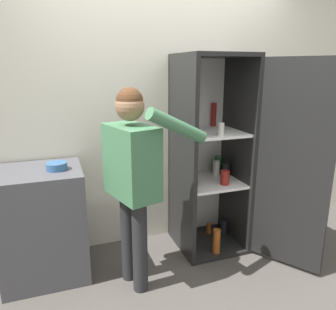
{
  "coord_description": "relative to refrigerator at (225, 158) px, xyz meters",
  "views": [
    {
      "loc": [
        -0.97,
        -1.97,
        1.67
      ],
      "look_at": [
        -0.05,
        0.62,
        0.93
      ],
      "focal_mm": 35.0,
      "sensor_mm": 36.0,
      "label": 1
    }
  ],
  "objects": [
    {
      "name": "wall_back",
      "position": [
        -0.46,
        0.43,
        0.4
      ],
      "size": [
        7.0,
        0.06,
        2.55
      ],
      "color": "silver",
      "rests_on": "ground_plane"
    },
    {
      "name": "bowl",
      "position": [
        -1.44,
        0.05,
        0.06
      ],
      "size": [
        0.16,
        0.16,
        0.06
      ],
      "color": "#335B8E",
      "rests_on": "counter"
    },
    {
      "name": "counter",
      "position": [
        -1.58,
        0.09,
        -0.43
      ],
      "size": [
        0.65,
        0.59,
        0.9
      ],
      "color": "#4C4C51",
      "rests_on": "ground_plane"
    },
    {
      "name": "person",
      "position": [
        -0.92,
        -0.29,
        0.08
      ],
      "size": [
        0.72,
        0.57,
        1.54
      ],
      "color": "#262628",
      "rests_on": "ground_plane"
    },
    {
      "name": "ground_plane",
      "position": [
        -0.46,
        -0.55,
        -0.88
      ],
      "size": [
        12.0,
        12.0,
        0.0
      ],
      "primitive_type": "plane",
      "color": "#4C4742"
    },
    {
      "name": "refrigerator",
      "position": [
        0.0,
        0.0,
        0.0
      ],
      "size": [
        0.95,
        1.12,
        1.79
      ],
      "color": "black",
      "rests_on": "ground_plane"
    }
  ]
}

